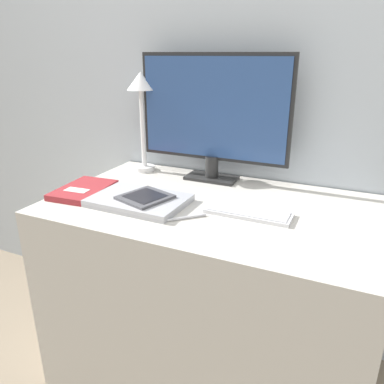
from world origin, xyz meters
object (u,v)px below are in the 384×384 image
Objects in this scene: notebook at (83,190)px; ereader at (145,197)px; monitor at (213,114)px; keyboard at (249,212)px; pen at (186,218)px; desk_lamp at (142,98)px; laptop at (139,200)px.

ereader is at bearing -1.58° from notebook.
ereader is 0.27m from notebook.
keyboard is at bearing -49.90° from monitor.
notebook is (-0.27, 0.01, -0.02)m from ereader.
pen is at bearing -14.18° from ereader.
pen is at bearing -45.18° from desk_lamp.
pen is (0.20, -0.05, -0.01)m from laptop.
keyboard is at bearing 34.27° from pen.
monitor reaches higher than ereader.
keyboard reaches higher than pen.
keyboard is at bearing 5.76° from notebook.
ereader is (0.03, -0.00, 0.02)m from laptop.
laptop is 3.22× the size of pen.
laptop is 0.21m from pen.
ereader is (-0.10, -0.36, -0.24)m from monitor.
notebook is at bearing -174.24° from keyboard.
laptop is at bearing -109.98° from monitor.
notebook reaches higher than pen.
monitor is at bearing 73.89° from ereader.
keyboard is 0.35m from ereader.
monitor is 2.22× the size of keyboard.
desk_lamp reaches higher than notebook.
ereader reaches higher than pen.
laptop is (-0.13, -0.35, -0.25)m from monitor.
ereader is 0.46× the size of desk_lamp.
notebook is at bearing -99.55° from desk_lamp.
laptop is at bearing -169.66° from keyboard.
keyboard is 0.38m from laptop.
pen is at bearing -6.63° from notebook.
laptop is 0.03m from ereader.
notebook is (-0.61, -0.06, 0.00)m from keyboard.
keyboard is 1.44× the size of ereader.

